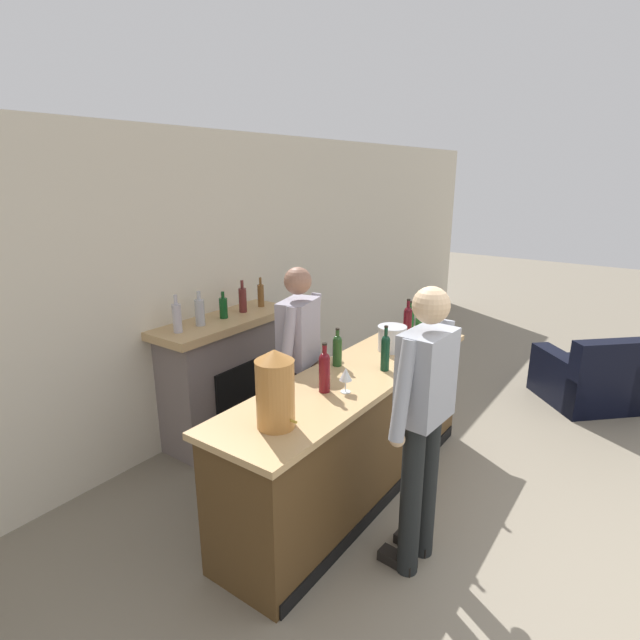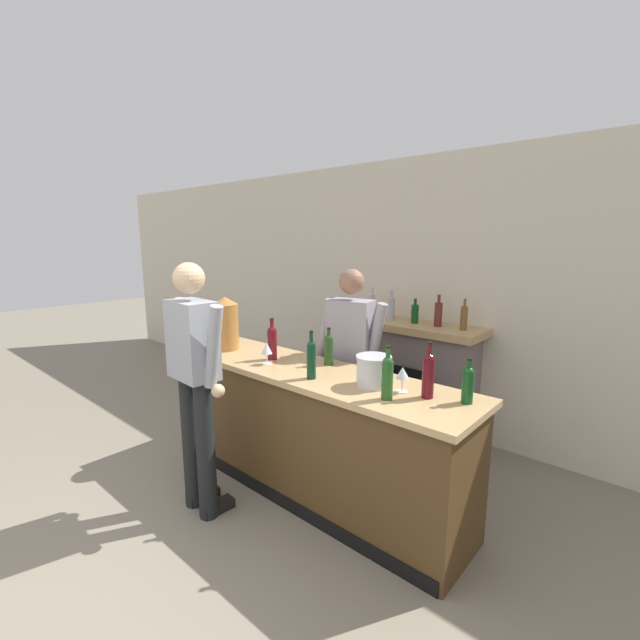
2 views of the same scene
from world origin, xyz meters
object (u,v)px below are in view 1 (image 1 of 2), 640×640
(person_bartender, at_px, (299,363))
(wine_bottle_merlot_tall, at_px, (337,349))
(wine_glass_front_right, at_px, (401,330))
(fireplace_stone, at_px, (226,375))
(armchair_black, at_px, (589,381))
(wine_bottle_riesling_slim, at_px, (325,370))
(wine_bottle_chardonnay_pale, at_px, (410,317))
(wine_bottle_rose_blush, at_px, (385,351))
(ice_bucket_steel, at_px, (392,338))
(person_customer, at_px, (423,420))
(wine_glass_near_bucket, at_px, (346,375))
(wine_bottle_cabernet_heavy, at_px, (419,330))
(copper_dispenser, at_px, (275,389))
(wine_bottle_port_short, at_px, (408,321))

(person_bartender, xyz_separation_m, wine_bottle_merlot_tall, (0.04, -0.33, 0.17))
(wine_glass_front_right, bearing_deg, fireplace_stone, 116.56)
(armchair_black, relative_size, wine_bottle_riesling_slim, 3.44)
(person_bartender, bearing_deg, wine_bottle_merlot_tall, -82.90)
(fireplace_stone, relative_size, wine_bottle_chardonnay_pale, 5.28)
(wine_bottle_rose_blush, bearing_deg, armchair_black, -22.93)
(wine_bottle_chardonnay_pale, bearing_deg, ice_bucket_steel, -168.60)
(person_customer, height_order, wine_bottle_merlot_tall, person_customer)
(person_customer, distance_m, ice_bucket_steel, 1.22)
(armchair_black, bearing_deg, person_bartender, 147.38)
(armchair_black, xyz_separation_m, wine_bottle_chardonnay_pale, (-1.57, 1.37, 0.84))
(wine_bottle_merlot_tall, relative_size, wine_glass_near_bucket, 1.71)
(ice_bucket_steel, xyz_separation_m, wine_glass_near_bucket, (-0.90, -0.13, 0.02))
(wine_bottle_rose_blush, relative_size, wine_bottle_cabernet_heavy, 1.02)
(wine_glass_near_bucket, distance_m, wine_glass_front_right, 1.12)
(copper_dispenser, distance_m, wine_bottle_chardonnay_pale, 2.12)
(person_customer, height_order, wine_bottle_riesling_slim, person_customer)
(wine_bottle_cabernet_heavy, height_order, wine_bottle_port_short, wine_bottle_port_short)
(fireplace_stone, distance_m, wine_bottle_port_short, 1.74)
(person_customer, bearing_deg, armchair_black, -9.49)
(armchair_black, height_order, ice_bucket_steel, ice_bucket_steel)
(armchair_black, distance_m, wine_glass_front_right, 2.48)
(copper_dispenser, xyz_separation_m, wine_bottle_chardonnay_pale, (2.11, 0.18, -0.11))
(copper_dispenser, xyz_separation_m, wine_bottle_riesling_slim, (0.55, 0.05, -0.08))
(copper_dispenser, relative_size, wine_bottle_cabernet_heavy, 1.40)
(person_customer, height_order, wine_glass_near_bucket, person_customer)
(person_customer, relative_size, wine_glass_near_bucket, 10.41)
(wine_bottle_port_short, bearing_deg, copper_dispenser, -176.89)
(wine_glass_near_bucket, bearing_deg, ice_bucket_steel, 8.43)
(wine_bottle_chardonnay_pale, xyz_separation_m, wine_bottle_riesling_slim, (-1.56, -0.13, 0.03))
(fireplace_stone, xyz_separation_m, wine_bottle_chardonnay_pale, (1.09, -1.32, 0.53))
(armchair_black, bearing_deg, wine_glass_front_right, 146.96)
(wine_bottle_merlot_tall, xyz_separation_m, wine_glass_front_right, (0.74, -0.15, -0.01))
(copper_dispenser, relative_size, wine_bottle_riesling_slim, 1.38)
(person_bartender, bearing_deg, person_customer, -108.14)
(copper_dispenser, xyz_separation_m, wine_bottle_merlot_tall, (0.99, 0.24, -0.10))
(fireplace_stone, height_order, ice_bucket_steel, fireplace_stone)
(wine_bottle_port_short, xyz_separation_m, wine_glass_near_bucket, (-1.27, -0.18, -0.03))
(wine_bottle_riesling_slim, relative_size, wine_bottle_port_short, 0.97)
(fireplace_stone, distance_m, wine_glass_front_right, 1.66)
(person_bartender, xyz_separation_m, wine_bottle_chardonnay_pale, (1.17, -0.39, 0.17))
(copper_dispenser, bearing_deg, wine_bottle_port_short, 3.11)
(wine_bottle_cabernet_heavy, bearing_deg, wine_bottle_chardonnay_pale, 34.23)
(armchair_black, bearing_deg, wine_bottle_rose_blush, 157.07)
(person_bartender, xyz_separation_m, wine_bottle_port_short, (0.95, -0.46, 0.20))
(wine_bottle_port_short, height_order, wine_glass_near_bucket, wine_bottle_port_short)
(wine_bottle_rose_blush, height_order, wine_bottle_merlot_tall, wine_bottle_rose_blush)
(wine_bottle_chardonnay_pale, bearing_deg, wine_bottle_merlot_tall, 177.10)
(person_bartender, relative_size, wine_bottle_merlot_tall, 5.81)
(ice_bucket_steel, relative_size, wine_glass_front_right, 1.44)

